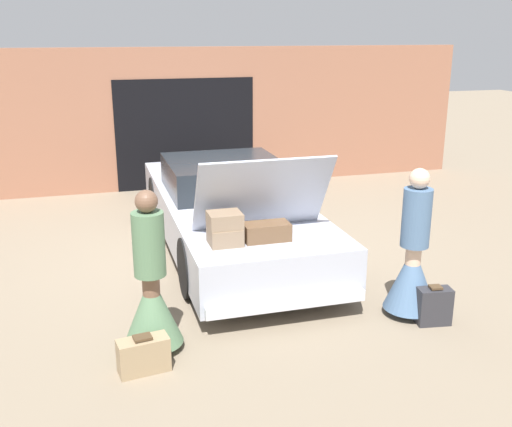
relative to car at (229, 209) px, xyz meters
The scene contains 7 objects.
ground_plane 0.58m from the car, 77.35° to the right, with size 40.00×40.00×0.00m, color #7F705B.
garage_wall_back 3.84m from the car, 89.95° to the left, with size 12.00×0.14×2.80m.
car is the anchor object (origin of this frame).
person_left 3.10m from the car, 117.74° to the right, with size 0.60×0.60×1.67m.
person_right 3.11m from the car, 62.29° to the right, with size 0.60×0.60×1.70m.
suitcase_beside_left_person 3.54m from the car, 116.76° to the right, with size 0.51×0.28×0.37m.
suitcase_beside_right_person 3.44m from the car, 62.49° to the right, with size 0.39×0.25×0.45m.
Camera 1 is at (-1.94, -8.23, 3.10)m, focal length 42.00 mm.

